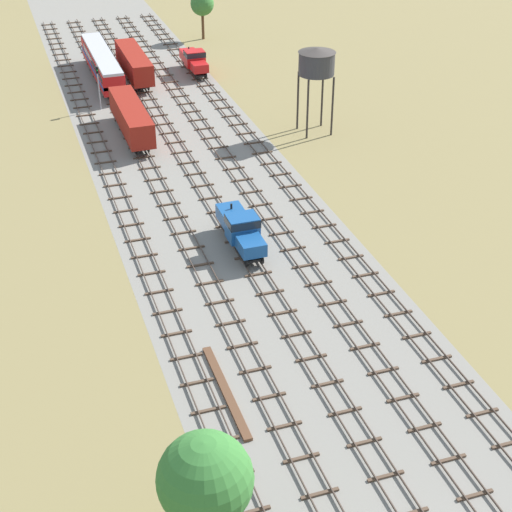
{
  "coord_description": "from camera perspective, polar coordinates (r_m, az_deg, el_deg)",
  "views": [
    {
      "loc": [
        -18.22,
        -22.3,
        36.03
      ],
      "look_at": [
        0.0,
        32.12,
        1.5
      ],
      "focal_mm": 55.68,
      "sensor_mm": 36.0,
      "label": 1
    }
  ],
  "objects": [
    {
      "name": "ground_plane",
      "position": [
        88.09,
        -4.97,
        6.77
      ],
      "size": [
        480.0,
        480.0,
        0.0
      ],
      "primitive_type": "plane",
      "color": "olive"
    },
    {
      "name": "ballast_bed",
      "position": [
        88.09,
        -4.97,
        6.77
      ],
      "size": [
        21.14,
        176.0,
        0.01
      ],
      "primitive_type": "cube",
      "color": "gray",
      "rests_on": "ground"
    },
    {
      "name": "track_far_left",
      "position": [
        87.58,
        -10.61,
        6.29
      ],
      "size": [
        2.4,
        126.0,
        0.29
      ],
      "color": "#47382D",
      "rests_on": "ground"
    },
    {
      "name": "track_left",
      "position": [
        88.15,
        -7.85,
        6.7
      ],
      "size": [
        2.4,
        126.0,
        0.29
      ],
      "color": "#47382D",
      "rests_on": "ground"
    },
    {
      "name": "track_centre_left",
      "position": [
        88.93,
        -5.13,
        7.1
      ],
      "size": [
        2.4,
        126.0,
        0.29
      ],
      "color": "#47382D",
      "rests_on": "ground"
    },
    {
      "name": "track_centre",
      "position": [
        89.91,
        -2.46,
        7.47
      ],
      "size": [
        2.4,
        126.0,
        0.29
      ],
      "color": "#47382D",
      "rests_on": "ground"
    },
    {
      "name": "track_centre_right",
      "position": [
        91.07,
        0.15,
        7.82
      ],
      "size": [
        2.4,
        126.0,
        0.29
      ],
      "color": "#47382D",
      "rests_on": "ground"
    },
    {
      "name": "shunter_loco_centre_left_nearest",
      "position": [
        70.17,
        -1.08,
        2.03
      ],
      "size": [
        2.74,
        8.46,
        3.1
      ],
      "color": "#194C8C",
      "rests_on": "ground"
    },
    {
      "name": "freight_boxcar_left_near",
      "position": [
        94.57,
        -8.95,
        9.86
      ],
      "size": [
        2.87,
        14.0,
        3.6
      ],
      "color": "maroon",
      "rests_on": "ground"
    },
    {
      "name": "freight_boxcar_centre_left_mid",
      "position": [
        114.23,
        -8.75,
        13.59
      ],
      "size": [
        2.87,
        14.0,
        3.6
      ],
      "color": "maroon",
      "rests_on": "ground"
    },
    {
      "name": "shunter_loco_centre_right_midfar",
      "position": [
        116.09,
        -4.47,
        13.9
      ],
      "size": [
        2.74,
        8.46,
        3.1
      ],
      "color": "red",
      "rests_on": "ground"
    },
    {
      "name": "diesel_railcar_left_far",
      "position": [
        114.31,
        -11.0,
        13.48
      ],
      "size": [
        2.96,
        20.5,
        3.8
      ],
      "color": "red",
      "rests_on": "ground"
    },
    {
      "name": "water_tower",
      "position": [
        93.13,
        4.38,
        13.71
      ],
      "size": [
        4.34,
        4.34,
        10.1
      ],
      "color": "#2D2826",
      "rests_on": "ground"
    },
    {
      "name": "signal_post_nearest",
      "position": [
        103.36,
        -11.27,
        12.15
      ],
      "size": [
        0.28,
        0.47,
        5.66
      ],
      "color": "gray",
      "rests_on": "ground"
    },
    {
      "name": "lineside_tree_0",
      "position": [
        41.08,
        -3.67,
        -15.75
      ],
      "size": [
        4.95,
        4.95,
        8.64
      ],
      "color": "#4C331E",
      "rests_on": "ground"
    },
    {
      "name": "lineside_tree_1",
      "position": [
        132.06,
        -3.89,
        17.61
      ],
      "size": [
        3.72,
        3.72,
        7.43
      ],
      "color": "#4C331E",
      "rests_on": "ground"
    },
    {
      "name": "spare_rail_bundle",
      "position": [
        55.1,
        -2.18,
        -9.67
      ],
      "size": [
        0.6,
        10.0,
        0.24
      ],
      "primitive_type": "cube",
      "color": "brown",
      "rests_on": "ground"
    }
  ]
}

